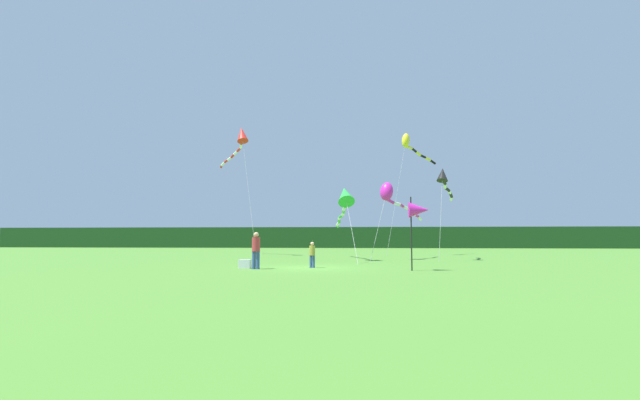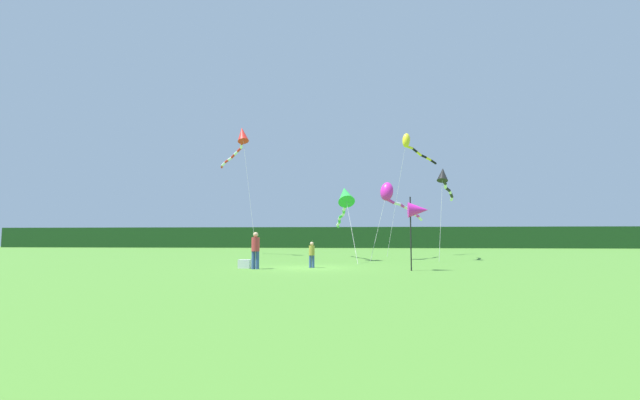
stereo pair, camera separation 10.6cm
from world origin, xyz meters
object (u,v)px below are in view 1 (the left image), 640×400
at_px(cooler_box, 245,264).
at_px(kite_magenta, 391,195).
at_px(person_adult, 256,248).
at_px(kite_yellow, 410,144).
at_px(kite_green, 345,198).
at_px(person_child, 312,253).
at_px(banner_flag_pole, 419,211).
at_px(kite_black, 444,179).
at_px(kite_red, 240,138).

bearing_deg(cooler_box, kite_magenta, 51.32).
height_order(person_adult, kite_yellow, kite_yellow).
relative_size(kite_green, kite_yellow, 1.00).
bearing_deg(kite_green, person_child, -100.28).
xyz_separation_m(banner_flag_pole, kite_green, (-3.64, 9.06, 1.38)).
distance_m(person_adult, person_child, 2.81).
bearing_deg(person_adult, kite_magenta, 55.07).
bearing_deg(kite_magenta, kite_yellow, 73.90).
relative_size(person_child, cooler_box, 2.25).
relative_size(cooler_box, kite_green, 0.05).
bearing_deg(kite_black, person_child, -133.81).
bearing_deg(banner_flag_pole, kite_black, 73.20).
distance_m(banner_flag_pole, kite_green, 9.86).
distance_m(person_adult, kite_green, 9.97).
distance_m(banner_flag_pole, kite_red, 21.77).
bearing_deg(person_adult, kite_red, 108.10).
xyz_separation_m(person_adult, kite_yellow, (9.22, 17.66, 8.53)).
bearing_deg(kite_green, kite_red, 141.91).
height_order(person_child, cooler_box, person_child).
distance_m(kite_green, kite_yellow, 11.80).
bearing_deg(kite_black, cooler_box, -141.19).
xyz_separation_m(cooler_box, kite_magenta, (7.68, 9.59, 4.19)).
distance_m(cooler_box, kite_magenta, 12.98).
bearing_deg(kite_green, banner_flag_pole, -68.12).
bearing_deg(cooler_box, kite_red, 106.44).
distance_m(person_adult, kite_red, 18.79).
bearing_deg(kite_red, kite_black, -21.72).
distance_m(person_child, kite_yellow, 19.86).
relative_size(person_adult, kite_green, 0.17).
bearing_deg(banner_flag_pole, cooler_box, 173.64).
height_order(cooler_box, banner_flag_pole, banner_flag_pole).
height_order(person_child, kite_green, kite_green).
bearing_deg(person_adult, person_child, 24.20).
height_order(kite_black, kite_yellow, kite_yellow).
relative_size(person_adult, banner_flag_pole, 0.52).
bearing_deg(cooler_box, kite_black, 38.81).
xyz_separation_m(cooler_box, kite_red, (-4.50, 15.24, 9.69)).
height_order(person_adult, kite_green, kite_green).
height_order(cooler_box, kite_green, kite_green).
bearing_deg(kite_black, kite_yellow, 99.12).
bearing_deg(person_child, kite_red, 117.83).
xyz_separation_m(person_adult, kite_black, (10.54, 9.47, 4.44)).
height_order(kite_black, kite_red, kite_red).
bearing_deg(kite_red, person_adult, -71.90).
xyz_separation_m(cooler_box, kite_black, (11.18, 8.99, 5.20)).
relative_size(banner_flag_pole, kite_black, 0.54).
height_order(person_adult, cooler_box, person_adult).
relative_size(cooler_box, kite_black, 0.09).
relative_size(person_adult, kite_yellow, 0.17).
bearing_deg(person_child, kite_green, 79.72).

